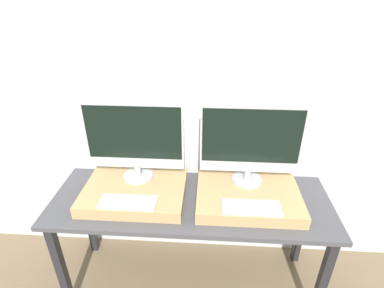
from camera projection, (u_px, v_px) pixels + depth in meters
name	position (u px, v px, depth m)	size (l,w,h in m)	color
wall_back	(194.00, 97.00, 1.95)	(8.00, 0.04, 2.60)	silver
workbench	(191.00, 210.00, 1.92)	(1.75, 0.61, 0.76)	#47474C
wooden_riser_left	(135.00, 192.00, 1.89)	(0.63, 0.45, 0.08)	tan
monitor_left	(135.00, 140.00, 1.84)	(0.61, 0.19, 0.51)	#B2B2B7
keyboard_left	(128.00, 202.00, 1.74)	(0.33, 0.13, 0.01)	silver
wooden_riser_right	(248.00, 197.00, 1.85)	(0.63, 0.45, 0.08)	tan
monitor_right	(251.00, 143.00, 1.80)	(0.61, 0.19, 0.51)	#B2B2B7
keyboard_right	(251.00, 207.00, 1.69)	(0.33, 0.13, 0.01)	silver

